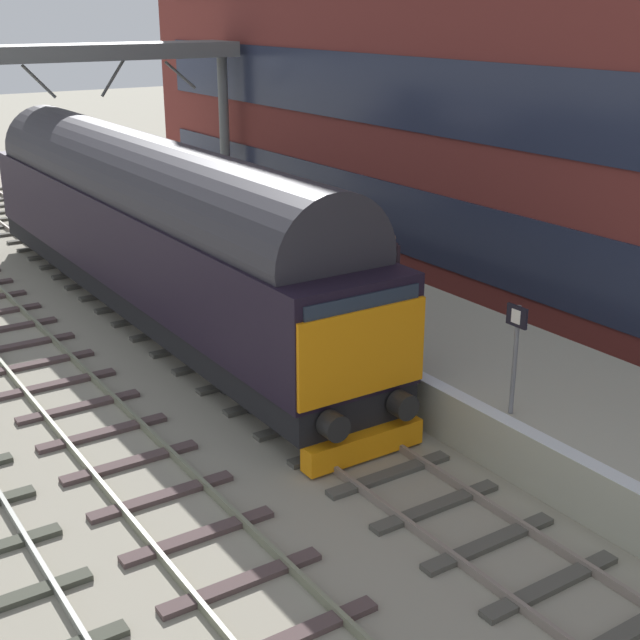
# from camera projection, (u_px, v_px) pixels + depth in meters

# --- Properties ---
(ground_plane) EXTENTS (140.00, 140.00, 0.00)m
(ground_plane) POSITION_uv_depth(u_px,v_px,m) (251.00, 381.00, 18.94)
(ground_plane) COLOR gray
(ground_plane) RESTS_ON ground
(track_main) EXTENTS (2.50, 60.00, 0.15)m
(track_main) POSITION_uv_depth(u_px,v_px,m) (250.00, 379.00, 18.92)
(track_main) COLOR gray
(track_main) RESTS_ON ground
(track_adjacent_west) EXTENTS (2.50, 60.00, 0.15)m
(track_adjacent_west) POSITION_uv_depth(u_px,v_px,m) (91.00, 419.00, 17.08)
(track_adjacent_west) COLOR gray
(track_adjacent_west) RESTS_ON ground
(station_platform) EXTENTS (4.00, 44.00, 1.01)m
(station_platform) POSITION_uv_depth(u_px,v_px,m) (384.00, 328.00, 20.64)
(station_platform) COLOR #A6A591
(station_platform) RESTS_ON ground
(diesel_locomotive) EXTENTS (2.74, 18.53, 4.68)m
(diesel_locomotive) POSITION_uv_depth(u_px,v_px,m) (151.00, 224.00, 22.02)
(diesel_locomotive) COLOR black
(diesel_locomotive) RESTS_ON ground
(platform_number_sign) EXTENTS (0.10, 0.44, 1.95)m
(platform_number_sign) POSITION_uv_depth(u_px,v_px,m) (516.00, 343.00, 14.72)
(platform_number_sign) COLOR slate
(platform_number_sign) RESTS_ON station_platform
(waiting_passenger) EXTENTS (0.43, 0.49, 1.64)m
(waiting_passenger) POSITION_uv_depth(u_px,v_px,m) (391.00, 261.00, 20.62)
(waiting_passenger) COLOR #2C3441
(waiting_passenger) RESTS_ON station_platform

